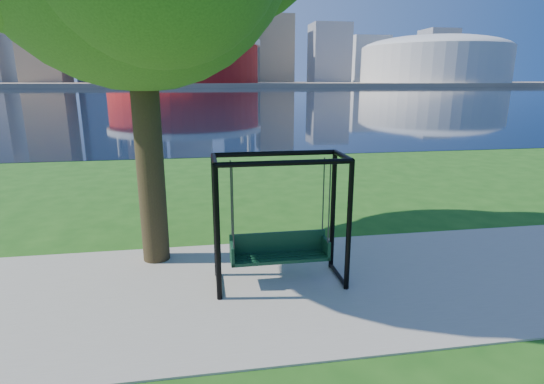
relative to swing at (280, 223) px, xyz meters
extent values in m
plane|color=#1E5114|center=(0.06, 0.32, -1.06)|extent=(900.00, 900.00, 0.00)
cube|color=#9E937F|center=(0.06, -0.18, -1.04)|extent=(120.00, 4.00, 0.03)
cube|color=black|center=(0.06, 102.32, -1.05)|extent=(900.00, 180.00, 0.02)
cube|color=#937F60|center=(0.06, 306.32, -0.06)|extent=(900.00, 228.00, 2.00)
cylinder|color=maroon|center=(-9.94, 235.32, 11.94)|extent=(80.00, 80.00, 22.00)
cylinder|color=silver|center=(-9.94, 235.32, 21.44)|extent=(83.00, 83.00, 3.00)
cylinder|color=silver|center=(22.97, 254.32, 16.94)|extent=(2.00, 2.00, 32.00)
cylinder|color=silver|center=(-42.85, 254.32, 16.94)|extent=(2.00, 2.00, 32.00)
cylinder|color=silver|center=(-42.85, 216.32, 16.94)|extent=(2.00, 2.00, 32.00)
cylinder|color=silver|center=(22.97, 216.32, 16.94)|extent=(2.00, 2.00, 32.00)
cylinder|color=beige|center=(135.06, 235.32, 10.94)|extent=(84.00, 84.00, 20.00)
ellipsoid|color=beige|center=(135.06, 235.32, 19.94)|extent=(84.00, 84.00, 15.12)
cube|color=#998466|center=(-99.94, 300.32, 44.94)|extent=(26.00, 26.00, 88.00)
cube|color=slate|center=(-69.94, 325.32, 48.44)|extent=(30.00, 24.00, 95.00)
cube|color=gray|center=(-39.94, 305.32, 36.94)|extent=(24.00, 24.00, 72.00)
cube|color=silver|center=(-9.94, 335.32, 40.94)|extent=(32.00, 28.00, 80.00)
cube|color=slate|center=(25.06, 310.32, 29.94)|extent=(22.00, 22.00, 58.00)
cube|color=#998466|center=(55.06, 325.32, 24.94)|extent=(26.00, 26.00, 48.00)
cube|color=gray|center=(95.06, 315.32, 21.94)|extent=(28.00, 24.00, 42.00)
cube|color=silver|center=(135.06, 340.32, 18.94)|extent=(30.00, 26.00, 36.00)
cube|color=gray|center=(185.06, 320.32, 20.94)|extent=(24.00, 24.00, 40.00)
cube|color=#998466|center=(225.06, 335.32, 16.94)|extent=(26.00, 26.00, 32.00)
cylinder|color=black|center=(-1.03, -0.45, 0.02)|extent=(0.08, 0.08, 2.15)
cylinder|color=black|center=(1.03, -0.44, 0.02)|extent=(0.08, 0.08, 2.15)
cylinder|color=black|center=(-1.03, 0.39, 0.02)|extent=(0.08, 0.08, 2.15)
cylinder|color=black|center=(1.03, 0.40, 0.02)|extent=(0.08, 0.08, 2.15)
cylinder|color=black|center=(0.00, -0.45, 1.09)|extent=(2.05, 0.09, 0.08)
cylinder|color=black|center=(0.00, 0.39, 1.09)|extent=(2.05, 0.09, 0.08)
cylinder|color=black|center=(-1.03, -0.03, 1.09)|extent=(0.09, 0.84, 0.08)
cylinder|color=black|center=(-1.03, -0.03, -0.98)|extent=(0.07, 0.84, 0.07)
cylinder|color=black|center=(1.03, -0.02, 1.09)|extent=(0.09, 0.84, 0.08)
cylinder|color=black|center=(1.03, -0.02, -0.98)|extent=(0.07, 0.84, 0.07)
cube|color=black|center=(0.00, -0.03, -0.59)|extent=(1.64, 0.42, 0.06)
cube|color=black|center=(0.00, 0.16, -0.39)|extent=(1.63, 0.05, 0.35)
cube|color=black|center=(-0.79, -0.03, -0.46)|extent=(0.05, 0.42, 0.32)
cube|color=black|center=(0.79, -0.02, -0.46)|extent=(0.05, 0.42, 0.32)
cylinder|color=#333338|center=(-0.77, -0.20, 0.37)|extent=(0.02, 0.02, 1.35)
cylinder|color=#333338|center=(0.77, -0.20, 0.37)|extent=(0.02, 0.02, 1.35)
cylinder|color=#333338|center=(-0.77, 0.15, 0.37)|extent=(0.02, 0.02, 1.35)
cylinder|color=#333338|center=(0.77, 0.15, 0.37)|extent=(0.02, 0.02, 1.35)
cylinder|color=#2E2514|center=(-2.14, 1.30, 1.40)|extent=(0.49, 0.49, 4.91)
camera|label=1|loc=(-1.19, -6.46, 2.26)|focal=28.00mm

